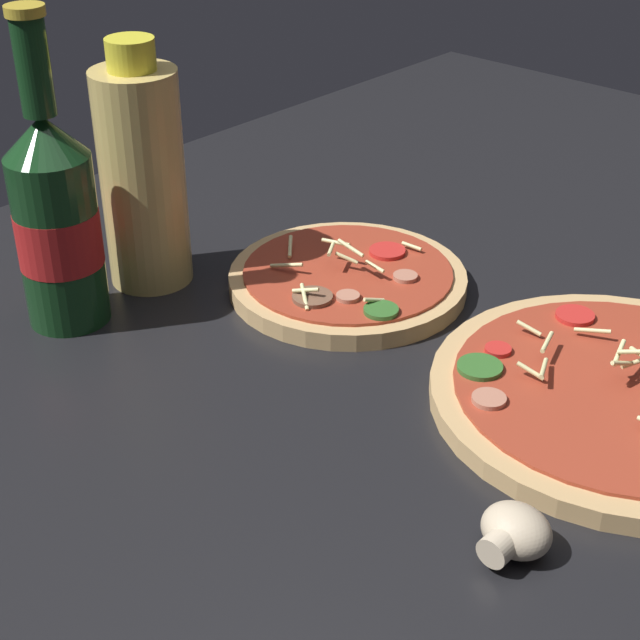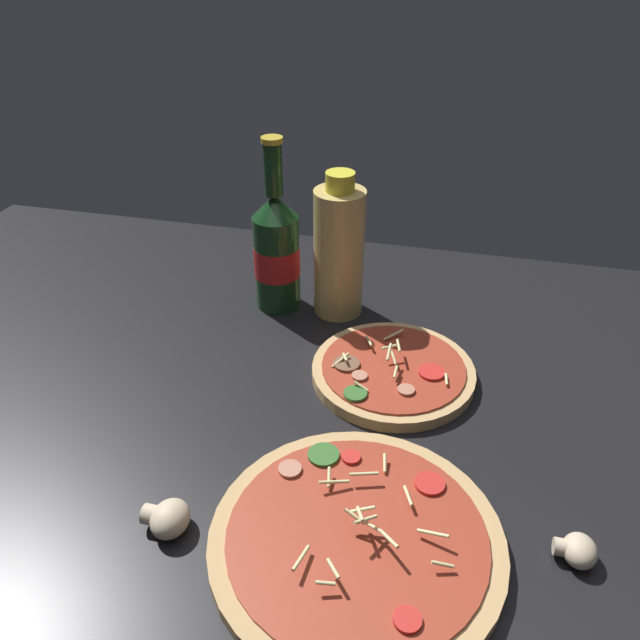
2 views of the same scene
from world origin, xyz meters
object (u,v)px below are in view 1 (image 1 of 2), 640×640
oil_bottle (143,175)px  pizza_near (622,395)px  pizza_far (348,280)px  beer_bottle (56,218)px  mushroom_left (514,532)px

oil_bottle → pizza_near: bearing=-75.4°
pizza_far → beer_bottle: size_ratio=0.81×
oil_bottle → mushroom_left: size_ratio=4.64×
pizza_near → oil_bottle: oil_bottle is taller
oil_bottle → pizza_far: bearing=-54.3°
beer_bottle → mushroom_left: 45.63cm
pizza_far → mushroom_left: size_ratio=4.51×
beer_bottle → oil_bottle: beer_bottle is taller
pizza_far → beer_bottle: 26.73cm
oil_bottle → mushroom_left: bearing=-99.9°
pizza_far → mushroom_left: 35.62cm
oil_bottle → mushroom_left: 46.93cm
pizza_near → mushroom_left: size_ratio=6.04×
mushroom_left → pizza_far: bearing=58.1°
pizza_near → beer_bottle: (-20.84, 42.33, 8.80)cm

